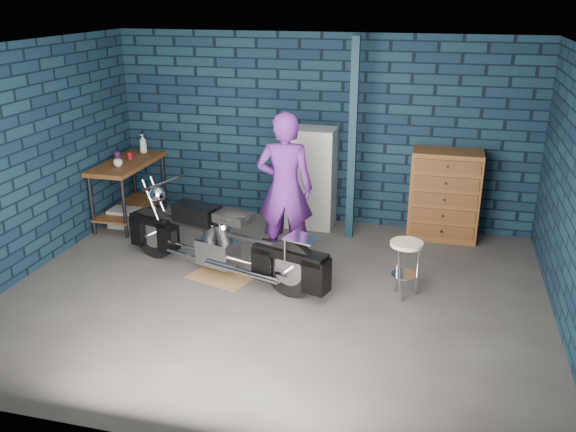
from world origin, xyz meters
name	(u,v)px	position (x,y,z in m)	size (l,w,h in m)	color
ground	(273,295)	(0.00, 0.00, 0.00)	(6.00, 6.00, 0.00)	#504E4A
room_walls	(286,118)	(0.00, 0.55, 1.90)	(6.02, 5.01, 2.71)	black
support_post	(353,141)	(0.55, 1.95, 1.35)	(0.10, 0.10, 2.70)	#112936
workbench	(130,192)	(-2.68, 1.75, 0.46)	(0.60, 1.40, 0.91)	brown
drip_mat	(223,275)	(-0.72, 0.32, 0.00)	(0.74, 0.55, 0.01)	olive
motorcycle	(221,235)	(-0.72, 0.32, 0.53)	(2.40, 0.65, 1.06)	black
person	(285,188)	(-0.12, 0.97, 0.95)	(0.69, 0.46, 1.90)	#59217D
storage_bin	(125,218)	(-2.66, 1.52, 0.13)	(0.42, 0.30, 0.26)	gray
locker	(311,178)	(-0.07, 2.23, 0.72)	(0.67, 0.48, 1.43)	silver
tool_chest	(444,195)	(1.79, 2.23, 0.61)	(0.92, 0.51, 1.23)	brown
shop_stool	(405,269)	(1.42, 0.34, 0.33)	(0.36, 0.36, 0.66)	beige
cup_a	(118,163)	(-2.66, 1.48, 0.96)	(0.12, 0.12, 0.10)	beige
mug_purple	(117,156)	(-2.85, 1.80, 0.97)	(0.09, 0.09, 0.12)	#511860
mug_red	(130,156)	(-2.69, 1.87, 0.96)	(0.08, 0.08, 0.11)	maroon
bottle	(143,143)	(-2.68, 2.28, 1.05)	(0.11, 0.11, 0.28)	gray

